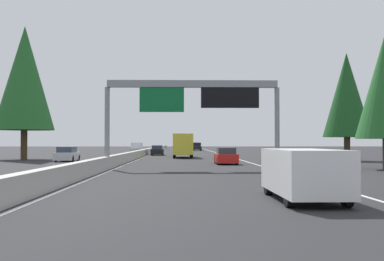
% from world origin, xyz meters
% --- Properties ---
extents(ground_plane, '(320.00, 320.00, 0.00)m').
position_xyz_m(ground_plane, '(60.00, 0.00, 0.00)').
color(ground_plane, '#262628').
extents(median_barrier, '(180.00, 0.56, 0.90)m').
position_xyz_m(median_barrier, '(80.00, 0.30, 0.45)').
color(median_barrier, '#ADAAA3').
rests_on(median_barrier, ground).
extents(shoulder_stripe_right, '(160.00, 0.16, 0.01)m').
position_xyz_m(shoulder_stripe_right, '(70.00, -11.52, 0.01)').
color(shoulder_stripe_right, silver).
rests_on(shoulder_stripe_right, ground).
extents(shoulder_stripe_median, '(160.00, 0.16, 0.01)m').
position_xyz_m(shoulder_stripe_median, '(70.00, -0.25, 0.01)').
color(shoulder_stripe_median, silver).
rests_on(shoulder_stripe_median, ground).
extents(sign_gantry_overhead, '(0.50, 12.68, 6.41)m').
position_xyz_m(sign_gantry_overhead, '(33.36, -6.04, 5.10)').
color(sign_gantry_overhead, gray).
rests_on(sign_gantry_overhead, ground).
extents(minivan_near_center, '(5.00, 1.95, 1.69)m').
position_xyz_m(minivan_near_center, '(14.63, -9.07, 0.95)').
color(minivan_near_center, white).
rests_on(minivan_near_center, ground).
extents(sedan_far_left, '(4.40, 1.80, 1.47)m').
position_xyz_m(sedan_far_left, '(40.88, -8.99, 0.68)').
color(sedan_far_left, red).
rests_on(sedan_far_left, ground).
extents(box_truck_near_right, '(8.50, 2.40, 2.95)m').
position_xyz_m(box_truck_near_right, '(58.67, -5.29, 1.61)').
color(box_truck_near_right, gold).
rests_on(box_truck_near_right, ground).
extents(pickup_far_right, '(5.60, 2.00, 1.86)m').
position_xyz_m(pickup_far_right, '(109.41, -8.76, 0.91)').
color(pickup_far_right, black).
rests_on(pickup_far_right, ground).
extents(sedan_distant_a, '(4.40, 1.80, 1.47)m').
position_xyz_m(sedan_distant_a, '(69.74, -1.55, 0.68)').
color(sedan_distant_a, black).
rests_on(sedan_distant_a, ground).
extents(oncoming_near, '(4.40, 1.80, 1.47)m').
position_xyz_m(oncoming_near, '(47.37, 6.45, 0.68)').
color(oncoming_near, silver).
rests_on(oncoming_near, ground).
extents(oncoming_far, '(5.60, 2.00, 1.86)m').
position_xyz_m(oncoming_far, '(84.94, 2.93, 0.91)').
color(oncoming_far, silver).
rests_on(oncoming_far, ground).
extents(conifer_right_mid, '(4.94, 4.94, 11.22)m').
position_xyz_m(conifer_right_mid, '(47.85, -22.22, 6.82)').
color(conifer_right_mid, '#4C3823').
rests_on(conifer_right_mid, ground).
extents(conifer_left_near, '(6.60, 6.60, 14.99)m').
position_xyz_m(conifer_left_near, '(52.50, 12.46, 9.12)').
color(conifer_left_near, '#4C3823').
rests_on(conifer_left_near, ground).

